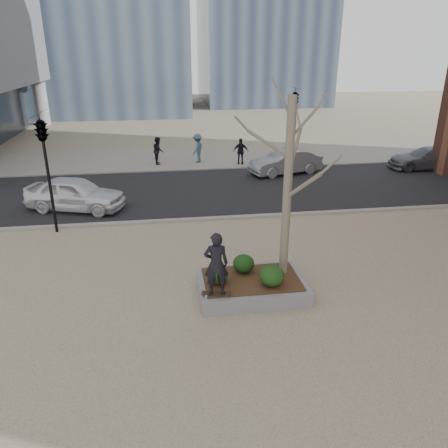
{
  "coord_description": "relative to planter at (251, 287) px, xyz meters",
  "views": [
    {
      "loc": [
        -1.35,
        -10.7,
        6.56
      ],
      "look_at": [
        0.5,
        2.0,
        1.4
      ],
      "focal_mm": 35.0,
      "sensor_mm": 36.0,
      "label": 1
    }
  ],
  "objects": [
    {
      "name": "shrub_left",
      "position": [
        -0.98,
        -0.09,
        0.52
      ],
      "size": [
        0.6,
        0.6,
        0.51
      ],
      "primitive_type": "ellipsoid",
      "color": "black",
      "rests_on": "planter_mulch"
    },
    {
      "name": "car_silver",
      "position": [
        4.51,
        12.48,
        0.47
      ],
      "size": [
        4.29,
        2.39,
        1.34
      ],
      "primitive_type": "imported",
      "rotation": [
        0.0,
        0.0,
        4.96
      ],
      "color": "gray",
      "rests_on": "street"
    },
    {
      "name": "pedestrian_b",
      "position": [
        -0.12,
        15.84,
        0.67
      ],
      "size": [
        1.1,
        1.3,
        1.75
      ],
      "primitive_type": "imported",
      "rotation": [
        0.0,
        0.0,
        4.24
      ],
      "color": "#3C596C",
      "rests_on": "far_sidewalk"
    },
    {
      "name": "shrub_right",
      "position": [
        0.47,
        -0.42,
        0.56
      ],
      "size": [
        0.69,
        0.69,
        0.59
      ],
      "primitive_type": "ellipsoid",
      "color": "black",
      "rests_on": "planter_mulch"
    },
    {
      "name": "pedestrian_a",
      "position": [
        -2.51,
        15.8,
        0.61
      ],
      "size": [
        0.65,
        0.81,
        1.63
      ],
      "primitive_type": "imported",
      "rotation": [
        0.0,
        0.0,
        1.61
      ],
      "color": "black",
      "rests_on": "far_sidewalk"
    },
    {
      "name": "traffic_light_near",
      "position": [
        -6.5,
        5.6,
        2.02
      ],
      "size": [
        0.6,
        2.48,
        4.5
      ],
      "primitive_type": null,
      "color": "black",
      "rests_on": "ground"
    },
    {
      "name": "traffic_light_far",
      "position": [
        5.5,
        14.6,
        2.02
      ],
      "size": [
        0.6,
        2.48,
        4.5
      ],
      "primitive_type": null,
      "color": "black",
      "rests_on": "ground"
    },
    {
      "name": "far_sidewalk",
      "position": [
        -1.0,
        17.0,
        -0.21
      ],
      "size": [
        60.0,
        6.0,
        0.02
      ],
      "primitive_type": "cube",
      "color": "gray",
      "rests_on": "ground"
    },
    {
      "name": "police_car",
      "position": [
        -6.14,
        8.04,
        0.52
      ],
      "size": [
        4.56,
        2.93,
        1.44
      ],
      "primitive_type": "imported",
      "rotation": [
        0.0,
        0.0,
        1.26
      ],
      "color": "white",
      "rests_on": "street"
    },
    {
      "name": "skateboarder",
      "position": [
        -1.1,
        -0.7,
        1.17
      ],
      "size": [
        0.66,
        0.46,
        1.75
      ],
      "primitive_type": "imported",
      "rotation": [
        0.0,
        0.0,
        3.07
      ],
      "color": "black",
      "rests_on": "skateboard"
    },
    {
      "name": "shrub_middle",
      "position": [
        -0.15,
        0.45,
        0.53
      ],
      "size": [
        0.63,
        0.63,
        0.53
      ],
      "primitive_type": "ellipsoid",
      "color": "black",
      "rests_on": "planter_mulch"
    },
    {
      "name": "planter",
      "position": [
        0.0,
        0.0,
        0.0
      ],
      "size": [
        3.0,
        2.0,
        0.45
      ],
      "primitive_type": "cube",
      "color": "gray",
      "rests_on": "ground"
    },
    {
      "name": "planter_mulch",
      "position": [
        0.0,
        0.0,
        0.25
      ],
      "size": [
        2.7,
        1.7,
        0.04
      ],
      "primitive_type": "cube",
      "color": "#382314",
      "rests_on": "planter"
    },
    {
      "name": "ground",
      "position": [
        -1.0,
        0.0,
        -0.23
      ],
      "size": [
        120.0,
        120.0,
        0.0
      ],
      "primitive_type": "plane",
      "color": "tan",
      "rests_on": "ground"
    },
    {
      "name": "pedestrian_c",
      "position": [
        2.42,
        14.98,
        0.58
      ],
      "size": [
        0.97,
        0.56,
        1.56
      ],
      "primitive_type": "imported",
      "rotation": [
        0.0,
        0.0,
        2.94
      ],
      "color": "black",
      "rests_on": "far_sidewalk"
    },
    {
      "name": "skateboard",
      "position": [
        -1.1,
        -0.7,
        0.26
      ],
      "size": [
        0.81,
        0.37,
        0.08
      ],
      "primitive_type": null,
      "rotation": [
        0.0,
        0.0,
        -0.23
      ],
      "color": "black",
      "rests_on": "planter"
    },
    {
      "name": "car_third",
      "position": [
        12.96,
        12.31,
        0.42
      ],
      "size": [
        4.51,
        2.27,
        1.26
      ],
      "primitive_type": "imported",
      "rotation": [
        0.0,
        0.0,
        4.59
      ],
      "color": "slate",
      "rests_on": "street"
    },
    {
      "name": "sycamore_tree",
      "position": [
        1.0,
        0.3,
        3.56
      ],
      "size": [
        2.8,
        2.8,
        6.6
      ],
      "primitive_type": null,
      "color": "gray",
      "rests_on": "planter_mulch"
    },
    {
      "name": "street",
      "position": [
        -1.0,
        10.0,
        -0.21
      ],
      "size": [
        60.0,
        8.0,
        0.02
      ],
      "primitive_type": "cube",
      "color": "black",
      "rests_on": "ground"
    }
  ]
}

